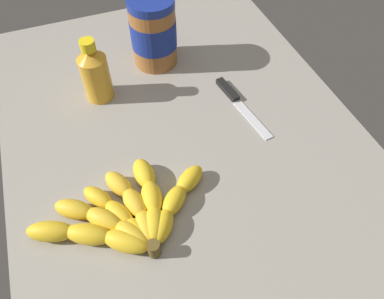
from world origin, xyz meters
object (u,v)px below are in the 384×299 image
Objects in this scene: banana_bunch at (127,213)px; peanut_butter_jar at (153,32)px; honey_bottle at (95,73)px; butter_knife at (238,102)px.

peanut_butter_jar is (-36.86, 16.23, 6.05)cm from banana_bunch.
honey_bottle is (-30.02, 1.83, 4.54)cm from banana_bunch.
butter_knife is at bearing 31.35° from peanut_butter_jar.
honey_bottle is at bearing 176.51° from banana_bunch.
peanut_butter_jar is at bearing 156.24° from banana_bunch.
peanut_butter_jar is at bearing -148.65° from butter_knife.
peanut_butter_jar reaches higher than honey_bottle.
honey_bottle is at bearing -115.52° from butter_knife.
butter_knife is (12.50, 26.19, -5.68)cm from honey_bottle.
butter_knife is at bearing 122.01° from banana_bunch.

